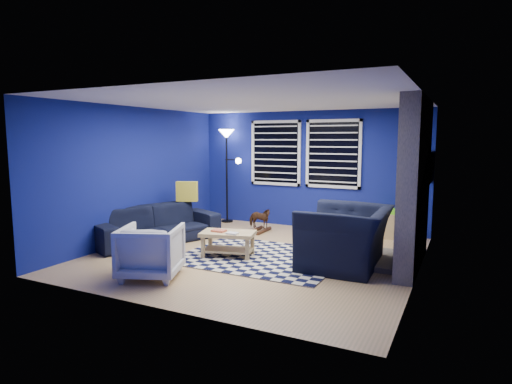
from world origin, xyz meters
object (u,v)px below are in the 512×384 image
Objects in this scene: rocking_horse at (259,218)px; coffee_table at (228,239)px; floor_lamp at (227,147)px; sofa at (157,224)px; armchair_bent at (151,251)px; tv at (429,168)px; armchair_big at (346,237)px; cabinet at (388,225)px.

rocking_horse is 1.93m from coffee_table.
rocking_horse is 0.53× the size of coffee_table.
floor_lamp reaches higher than coffee_table.
armchair_bent is (1.25, -1.64, 0.03)m from sofa.
armchair_bent reaches higher than sofa.
tv is 1.24× the size of armchair_bent.
armchair_big is 1.45× the size of coffee_table.
armchair_big is at bearing -165.79° from armchair_bent.
rocking_horse is (0.09, 3.27, -0.08)m from armchair_bent.
coffee_table is (1.68, -0.27, -0.04)m from sofa.
coffee_table is (0.43, 1.37, -0.07)m from armchair_bent.
tv reaches higher than coffee_table.
cabinet is (2.46, 0.65, -0.03)m from rocking_horse.
armchair_big is 2.83m from armchair_bent.
rocking_horse is at bearing -172.60° from cabinet.
floor_lamp is (-3.32, 2.24, 1.28)m from armchair_big.
armchair_big reaches higher than cabinet.
tv is 2.41m from armchair_big.
armchair_big is 2.71× the size of rocking_horse.
armchair_bent is 3.27m from rocking_horse.
rocking_horse is 2.54m from cabinet.
sofa is at bearing 140.26° from rocking_horse.
armchair_bent is 1.29× the size of cabinet.
sofa is 3.72× the size of cabinet.
sofa is at bearing 170.93° from coffee_table.
sofa is 4.42m from cabinet.
coffee_table is at bearing -140.91° from tv.
sofa is 4.50× the size of rocking_horse.
armchair_big is 2.27m from cabinet.
floor_lamp reaches higher than armchair_bent.
armchair_bent is at bearing -75.18° from floor_lamp.
floor_lamp is at bearing 172.70° from cabinet.
cabinet is at bearing -75.63° from rocking_horse.
sofa is 2.06m from armchair_bent.
tv is at bearing 152.83° from armchair_big.
armchair_bent is (-3.26, -3.67, -1.03)m from tv.
tv reaches higher than rocking_horse.
rocking_horse is at bearing -29.83° from floor_lamp.
armchair_big is 0.66× the size of floor_lamp.
floor_lamp reaches higher than tv.
coffee_table is at bearing -59.96° from floor_lamp.
coffee_table is at bearing -129.46° from armchair_bent.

